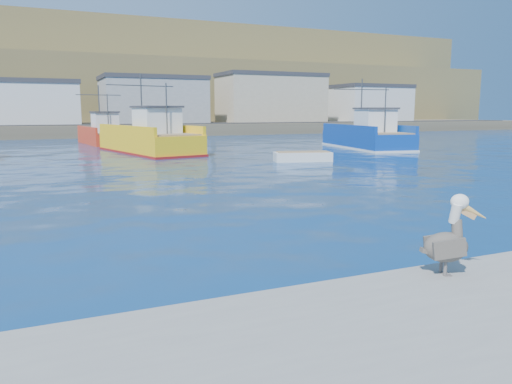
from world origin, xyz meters
TOP-DOWN VIEW (x-y plane):
  - ground at (0.00, 0.00)m, footprint 260.00×260.00m
  - dock_bollards at (0.60, -3.40)m, footprint 36.20×0.20m
  - far_shore at (0.00, 109.20)m, footprint 200.00×81.00m
  - trawler_yellow_b at (1.94, 31.78)m, footprint 6.77×13.30m
  - trawler_blue at (21.80, 28.66)m, footprint 6.07×12.40m
  - boat_orange at (-0.27, 44.78)m, footprint 4.70×9.32m
  - skiff_mid at (10.14, 20.16)m, footprint 4.20×2.37m
  - skiff_far at (28.82, 33.81)m, footprint 2.22×3.85m
  - pelican at (-0.03, -3.60)m, footprint 1.20×0.75m

SIDE VIEW (x-z plane):
  - ground at x=0.00m, z-range 0.00..0.00m
  - skiff_far at x=28.82m, z-range -0.14..0.65m
  - skiff_mid at x=10.14m, z-range -0.16..0.71m
  - dock_bollards at x=0.60m, z-range 0.50..0.80m
  - boat_orange at x=-0.27m, z-range -2.02..4.15m
  - trawler_blue at x=21.80m, z-range -2.22..4.37m
  - trawler_yellow_b at x=1.94m, z-range -2.23..4.46m
  - pelican at x=-0.03m, z-range 0.39..1.90m
  - far_shore at x=0.00m, z-range -3.02..20.98m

